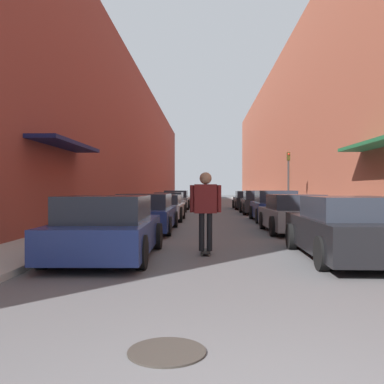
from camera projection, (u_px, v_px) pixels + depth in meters
name	position (u px, v px, depth m)	size (l,w,h in m)	color
ground	(212.00, 210.00, 28.75)	(146.12, 146.12, 0.00)	#515154
curb_strip_left	(157.00, 206.00, 35.53)	(1.80, 66.42, 0.12)	#A3A099
curb_strip_right	(266.00, 206.00, 35.25)	(1.80, 66.42, 0.12)	#A3A099
building_row_left	(122.00, 144.00, 35.58)	(4.90, 66.42, 10.33)	brown
building_row_right	(301.00, 133.00, 35.11)	(4.90, 66.42, 12.08)	brown
parked_car_left_0	(107.00, 228.00, 8.95)	(1.99, 4.25, 1.31)	navy
parked_car_left_1	(147.00, 213.00, 14.53)	(1.91, 4.77, 1.29)	navy
parked_car_left_2	(162.00, 208.00, 19.66)	(2.02, 4.03, 1.18)	silver
parked_car_left_3	(169.00, 204.00, 24.98)	(1.89, 4.10, 1.25)	gray
parked_car_left_4	(177.00, 200.00, 30.95)	(1.93, 4.78, 1.34)	gray
parked_car_right_0	(348.00, 229.00, 8.84)	(1.95, 4.40, 1.30)	black
parked_car_right_1	(294.00, 214.00, 14.17)	(1.91, 3.94, 1.27)	gray
parked_car_right_2	(275.00, 207.00, 19.12)	(1.96, 4.31, 1.38)	navy
parked_car_right_3	(258.00, 203.00, 24.82)	(1.99, 4.11, 1.36)	#232326
parked_car_right_4	(248.00, 200.00, 30.77)	(2.04, 4.74, 1.30)	black
skateboarder	(206.00, 204.00, 9.51)	(0.70, 0.78, 1.82)	black
manhole_cover	(167.00, 352.00, 3.79)	(0.70, 0.70, 0.02)	#332D28
traffic_light	(288.00, 175.00, 23.10)	(0.16, 0.22, 3.32)	#2D2D2D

